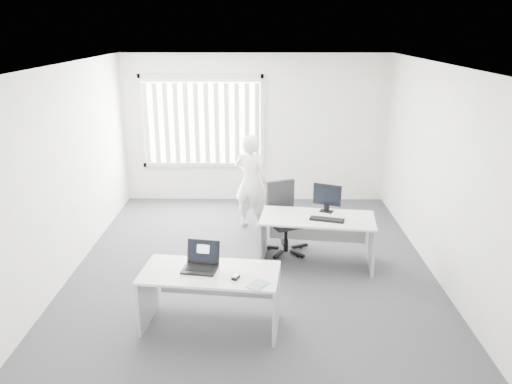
{
  "coord_description": "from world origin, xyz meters",
  "views": [
    {
      "loc": [
        0.11,
        -6.33,
        3.27
      ],
      "look_at": [
        0.05,
        0.15,
        1.1
      ],
      "focal_mm": 35.0,
      "sensor_mm": 36.0,
      "label": 1
    }
  ],
  "objects_px": {
    "desk_near": "(210,287)",
    "person": "(251,182)",
    "monitor": "(327,198)",
    "desk_far": "(317,230)",
    "office_chair": "(285,230)",
    "laptop": "(199,258)"
  },
  "relations": [
    {
      "from": "desk_near",
      "to": "person",
      "type": "bearing_deg",
      "value": 88.61
    },
    {
      "from": "person",
      "to": "monitor",
      "type": "relative_size",
      "value": 3.92
    },
    {
      "from": "desk_far",
      "to": "monitor",
      "type": "bearing_deg",
      "value": 63.42
    },
    {
      "from": "desk_far",
      "to": "office_chair",
      "type": "xyz_separation_m",
      "value": [
        -0.43,
        0.47,
        -0.19
      ]
    },
    {
      "from": "desk_far",
      "to": "person",
      "type": "height_order",
      "value": "person"
    },
    {
      "from": "desk_near",
      "to": "laptop",
      "type": "xyz_separation_m",
      "value": [
        -0.12,
        0.03,
        0.34
      ]
    },
    {
      "from": "person",
      "to": "desk_far",
      "type": "bearing_deg",
      "value": 145.84
    },
    {
      "from": "desk_near",
      "to": "monitor",
      "type": "distance_m",
      "value": 2.39
    },
    {
      "from": "office_chair",
      "to": "monitor",
      "type": "relative_size",
      "value": 2.6
    },
    {
      "from": "person",
      "to": "monitor",
      "type": "distance_m",
      "value": 1.61
    },
    {
      "from": "person",
      "to": "laptop",
      "type": "xyz_separation_m",
      "value": [
        -0.51,
        -2.94,
        0.03
      ]
    },
    {
      "from": "desk_near",
      "to": "office_chair",
      "type": "distance_m",
      "value": 2.26
    },
    {
      "from": "laptop",
      "to": "desk_far",
      "type": "bearing_deg",
      "value": 56.36
    },
    {
      "from": "desk_near",
      "to": "desk_far",
      "type": "xyz_separation_m",
      "value": [
        1.35,
        1.58,
        0.02
      ]
    },
    {
      "from": "person",
      "to": "laptop",
      "type": "distance_m",
      "value": 2.98
    },
    {
      "from": "office_chair",
      "to": "monitor",
      "type": "distance_m",
      "value": 0.87
    },
    {
      "from": "office_chair",
      "to": "person",
      "type": "relative_size",
      "value": 0.66
    },
    {
      "from": "desk_far",
      "to": "laptop",
      "type": "distance_m",
      "value": 2.16
    },
    {
      "from": "person",
      "to": "monitor",
      "type": "height_order",
      "value": "person"
    },
    {
      "from": "laptop",
      "to": "monitor",
      "type": "relative_size",
      "value": 0.92
    },
    {
      "from": "desk_far",
      "to": "person",
      "type": "xyz_separation_m",
      "value": [
        -0.96,
        1.38,
        0.28
      ]
    },
    {
      "from": "laptop",
      "to": "office_chair",
      "type": "bearing_deg",
      "value": 72.65
    }
  ]
}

